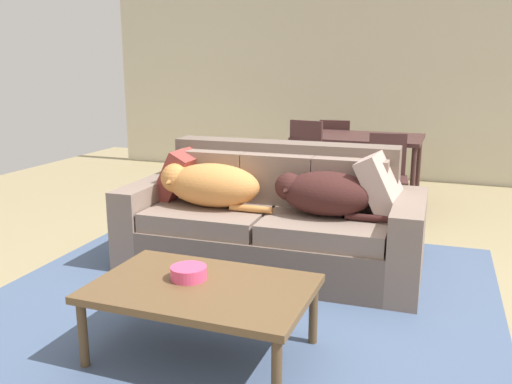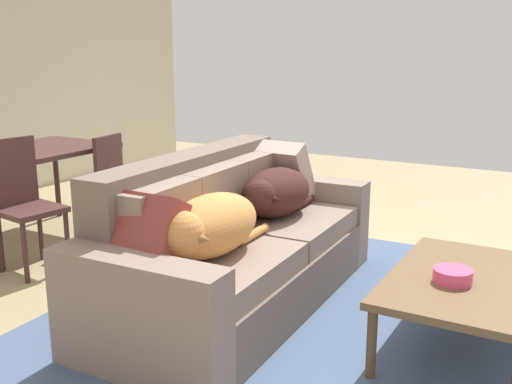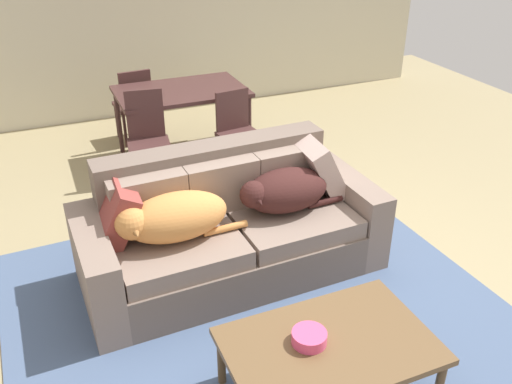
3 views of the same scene
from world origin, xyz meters
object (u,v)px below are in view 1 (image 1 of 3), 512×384
(couch, at_px, (273,223))
(dining_chair_near_left, at_px, (302,163))
(throw_pillow_by_right_arm, at_px, (382,186))
(dog_on_left_cushion, at_px, (209,185))
(throw_pillow_by_left_arm, at_px, (181,175))
(dining_chair_near_right, at_px, (386,174))
(coffee_table, at_px, (202,292))
(dining_chair_far_left, at_px, (335,151))
(bowl_on_coffee_table, at_px, (189,273))
(dog_on_right_cushion, at_px, (323,193))
(dining_table, at_px, (359,142))

(couch, xyz_separation_m, dining_chair_near_left, (-0.23, 1.61, 0.18))
(throw_pillow_by_right_arm, bearing_deg, couch, -174.25)
(dog_on_left_cushion, relative_size, throw_pillow_by_left_arm, 2.25)
(dining_chair_near_left, relative_size, dining_chair_near_right, 1.09)
(couch, relative_size, dining_chair_near_left, 2.36)
(couch, bearing_deg, coffee_table, -88.68)
(coffee_table, xyz_separation_m, dining_chair_far_left, (-0.20, 4.15, 0.11))
(dog_on_left_cushion, bearing_deg, bowl_on_coffee_table, -71.76)
(dog_on_right_cushion, xyz_separation_m, coffee_table, (-0.33, -1.31, -0.27))
(coffee_table, height_order, dining_chair_near_left, dining_chair_near_left)
(coffee_table, relative_size, dining_chair_near_left, 1.20)
(dining_table, bearing_deg, throw_pillow_by_left_arm, -116.94)
(couch, distance_m, dining_chair_near_right, 1.64)
(dog_on_left_cushion, height_order, dining_chair_near_left, dining_chair_near_left)
(throw_pillow_by_right_arm, relative_size, dining_chair_near_left, 0.49)
(bowl_on_coffee_table, bearing_deg, throw_pillow_by_right_arm, 59.94)
(dog_on_left_cushion, bearing_deg, coffee_table, -68.42)
(bowl_on_coffee_table, bearing_deg, dining_chair_near_left, 93.94)
(coffee_table, bearing_deg, couch, 93.12)
(dog_on_right_cushion, height_order, dining_chair_near_left, dining_chair_near_left)
(coffee_table, bearing_deg, dining_table, 86.96)
(dining_table, bearing_deg, dog_on_left_cushion, -107.70)
(dog_on_right_cushion, relative_size, dining_chair_far_left, 0.95)
(dining_chair_near_left, distance_m, dining_chair_near_right, 0.90)
(throw_pillow_by_right_arm, distance_m, bowl_on_coffee_table, 1.67)
(coffee_table, relative_size, dining_chair_far_left, 1.32)
(couch, relative_size, dining_chair_near_right, 2.58)
(throw_pillow_by_right_arm, distance_m, dining_chair_far_left, 2.83)
(coffee_table, xyz_separation_m, dining_chair_near_right, (0.58, 2.90, 0.12))
(couch, relative_size, bowl_on_coffee_table, 11.45)
(couch, distance_m, throw_pillow_by_right_arm, 0.87)
(throw_pillow_by_left_arm, distance_m, dining_table, 2.36)
(dog_on_left_cushion, distance_m, dining_chair_far_left, 2.93)
(dog_on_left_cushion, bearing_deg, throw_pillow_by_right_arm, 8.55)
(bowl_on_coffee_table, height_order, dining_chair_near_right, dining_chair_near_right)
(dog_on_left_cushion, relative_size, dining_table, 0.68)
(dog_on_right_cushion, relative_size, bowl_on_coffee_table, 4.19)
(bowl_on_coffee_table, distance_m, dining_table, 3.51)
(couch, relative_size, throw_pillow_by_left_arm, 5.55)
(throw_pillow_by_left_arm, xyz_separation_m, throw_pillow_by_right_arm, (1.61, 0.05, 0.03))
(couch, height_order, dining_chair_far_left, couch)
(dog_on_right_cushion, xyz_separation_m, throw_pillow_by_right_arm, (0.39, 0.17, 0.05))
(dog_on_left_cushion, height_order, dining_chair_far_left, dining_chair_far_left)
(dog_on_left_cushion, relative_size, dog_on_right_cushion, 1.11)
(couch, xyz_separation_m, dining_chair_far_left, (-0.12, 2.75, 0.13))
(dog_on_left_cushion, relative_size, dining_chair_near_left, 0.96)
(dining_table, relative_size, dining_chair_near_right, 1.53)
(couch, height_order, dining_chair_near_left, dining_chair_near_left)
(dining_chair_near_left, bearing_deg, bowl_on_coffee_table, -78.07)
(bowl_on_coffee_table, xyz_separation_m, dining_chair_near_right, (0.69, 2.85, 0.05))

